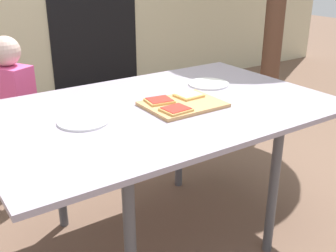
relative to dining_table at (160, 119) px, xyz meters
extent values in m
plane|color=brown|center=(0.00, 0.00, -0.65)|extent=(16.00, 16.00, 0.00)
cube|color=#968C9E|center=(0.00, 0.00, 0.05)|extent=(1.55, 1.00, 0.02)
cylinder|color=#4C4C51|center=(-0.37, -0.37, -0.30)|extent=(0.04, 0.04, 0.68)
cylinder|color=#4C4C51|center=(0.37, -0.37, -0.30)|extent=(0.04, 0.04, 0.68)
cylinder|color=#4C4C51|center=(-0.37, 0.37, -0.30)|extent=(0.04, 0.04, 0.68)
cylinder|color=#4C4C51|center=(0.37, 0.37, -0.30)|extent=(0.04, 0.04, 0.68)
cube|color=tan|center=(0.09, -0.06, 0.07)|extent=(0.34, 0.26, 0.02)
cube|color=#DBAC5E|center=(0.01, 0.01, 0.08)|extent=(0.13, 0.12, 0.01)
cube|color=red|center=(0.01, 0.01, 0.09)|extent=(0.11, 0.10, 0.00)
cube|color=#DBAC5E|center=(0.00, -0.12, 0.08)|extent=(0.12, 0.11, 0.01)
cube|color=red|center=(0.00, -0.12, 0.09)|extent=(0.11, 0.10, 0.00)
cube|color=#DBAC5E|center=(0.16, 0.00, 0.08)|extent=(0.12, 0.11, 0.01)
cube|color=#FBD28D|center=(0.16, 0.00, 0.09)|extent=(0.11, 0.10, 0.00)
cylinder|color=white|center=(-0.36, 0.01, 0.06)|extent=(0.21, 0.21, 0.01)
cylinder|color=white|center=(0.39, 0.14, 0.06)|extent=(0.21, 0.21, 0.01)
cylinder|color=#3D393A|center=(-0.48, 0.88, -0.42)|extent=(0.09, 0.09, 0.46)
cylinder|color=#3D393A|center=(-0.41, 0.76, -0.42)|extent=(0.09, 0.09, 0.46)
cube|color=#E54C8C|center=(-0.45, 0.82, -0.02)|extent=(0.24, 0.28, 0.32)
sphere|color=#C7A598|center=(-0.45, 0.82, 0.22)|extent=(0.16, 0.16, 0.16)
cylinder|color=brown|center=(1.67, 0.87, 0.21)|extent=(0.16, 0.16, 1.71)
camera|label=1|loc=(-0.94, -1.46, 0.67)|focal=43.94mm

